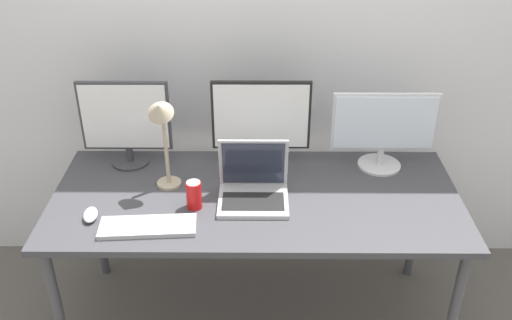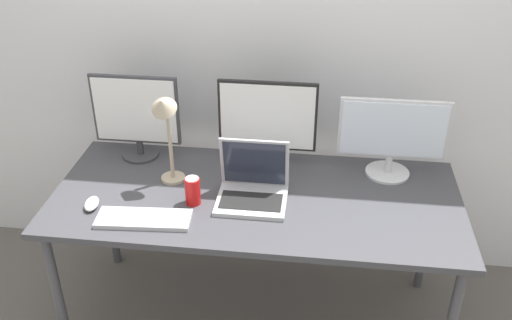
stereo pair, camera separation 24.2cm
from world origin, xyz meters
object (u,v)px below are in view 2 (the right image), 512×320
object	(u,v)px
monitor_left	(136,115)
monitor_right	(392,135)
monitor_center	(267,122)
soda_can_near_keyboard	(193,191)
mouse_by_keyboard	(92,204)
desk_lamp	(165,122)
work_desk	(256,206)
laptop_silver	(253,186)
keyboard_main	(144,219)

from	to	relation	value
monitor_left	monitor_right	distance (m)	1.20
monitor_center	soda_can_near_keyboard	bearing A→B (deg)	-129.27
monitor_center	monitor_left	bearing A→B (deg)	177.71
monitor_center	mouse_by_keyboard	xyz separation A→B (m)	(-0.71, -0.43, -0.22)
mouse_by_keyboard	soda_can_near_keyboard	bearing A→B (deg)	2.93
monitor_center	desk_lamp	distance (m)	0.47
desk_lamp	monitor_right	bearing A→B (deg)	12.22
work_desk	mouse_by_keyboard	bearing A→B (deg)	-165.74
work_desk	monitor_right	size ratio (longest dim) A/B	3.70
soda_can_near_keyboard	laptop_silver	bearing A→B (deg)	15.62
desk_lamp	work_desk	bearing A→B (deg)	-5.86
laptop_silver	soda_can_near_keyboard	distance (m)	0.26
soda_can_near_keyboard	monitor_left	bearing A→B (deg)	133.10
work_desk	monitor_left	size ratio (longest dim) A/B	4.28
work_desk	mouse_by_keyboard	size ratio (longest dim) A/B	16.59
mouse_by_keyboard	soda_can_near_keyboard	xyz separation A→B (m)	(0.42, 0.08, 0.05)
monitor_right	keyboard_main	distance (m)	1.15
monitor_right	desk_lamp	size ratio (longest dim) A/B	1.05
desk_lamp	monitor_left	bearing A→B (deg)	131.95
monitor_center	mouse_by_keyboard	size ratio (longest dim) A/B	4.18
monitor_right	soda_can_near_keyboard	world-z (taller)	monitor_right
desk_lamp	laptop_silver	bearing A→B (deg)	-9.38
work_desk	monitor_right	xyz separation A→B (m)	(0.59, 0.25, 0.26)
monitor_right	laptop_silver	bearing A→B (deg)	-155.28
keyboard_main	mouse_by_keyboard	distance (m)	0.26
monitor_right	mouse_by_keyboard	bearing A→B (deg)	-161.44
keyboard_main	desk_lamp	bearing A→B (deg)	78.01
soda_can_near_keyboard	monitor_center	bearing A→B (deg)	50.73
monitor_center	soda_can_near_keyboard	size ratio (longest dim) A/B	3.59
keyboard_main	mouse_by_keyboard	size ratio (longest dim) A/B	3.58
work_desk	laptop_silver	size ratio (longest dim) A/B	5.98
monitor_right	laptop_silver	size ratio (longest dim) A/B	1.61
mouse_by_keyboard	work_desk	bearing A→B (deg)	6.30
monitor_left	work_desk	bearing A→B (deg)	-24.59
monitor_left	soda_can_near_keyboard	size ratio (longest dim) A/B	3.33
monitor_left	desk_lamp	distance (m)	0.33
mouse_by_keyboard	keyboard_main	bearing A→B (deg)	-23.83
work_desk	mouse_by_keyboard	world-z (taller)	mouse_by_keyboard
desk_lamp	soda_can_near_keyboard	bearing A→B (deg)	-44.93
work_desk	soda_can_near_keyboard	xyz separation A→B (m)	(-0.26, -0.09, 0.12)
monitor_right	work_desk	bearing A→B (deg)	-156.70
keyboard_main	mouse_by_keyboard	xyz separation A→B (m)	(-0.25, 0.07, 0.01)
laptop_silver	mouse_by_keyboard	bearing A→B (deg)	-167.33
monitor_center	monitor_right	size ratio (longest dim) A/B	0.93
desk_lamp	mouse_by_keyboard	bearing A→B (deg)	-143.53
monitor_center	mouse_by_keyboard	bearing A→B (deg)	-148.83
laptop_silver	keyboard_main	bearing A→B (deg)	-152.34
monitor_center	laptop_silver	size ratio (longest dim) A/B	1.51
monitor_right	mouse_by_keyboard	world-z (taller)	monitor_right
monitor_center	laptop_silver	bearing A→B (deg)	-96.86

